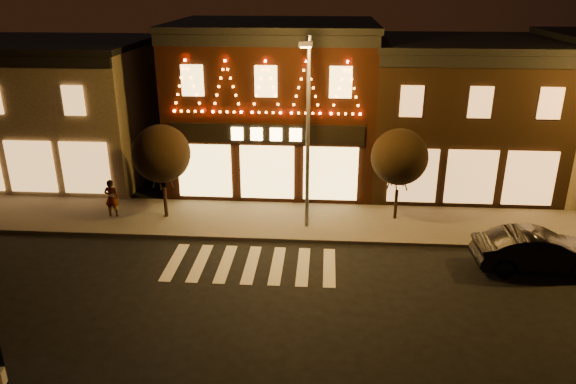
# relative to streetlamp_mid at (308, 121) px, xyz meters

# --- Properties ---
(ground) EXTENTS (120.00, 120.00, 0.00)m
(ground) POSITION_rel_streetlamp_mid_xyz_m (-1.99, -7.15, -4.90)
(ground) COLOR black
(ground) RESTS_ON ground
(sidewalk_far) EXTENTS (44.00, 4.00, 0.15)m
(sidewalk_far) POSITION_rel_streetlamp_mid_xyz_m (0.01, 0.85, -4.83)
(sidewalk_far) COLOR #47423D
(sidewalk_far) RESTS_ON ground
(building_left) EXTENTS (12.20, 8.28, 7.30)m
(building_left) POSITION_rel_streetlamp_mid_xyz_m (-14.99, 6.84, -1.24)
(building_left) COLOR brown
(building_left) RESTS_ON ground
(building_pulp) EXTENTS (10.20, 8.34, 8.30)m
(building_pulp) POSITION_rel_streetlamp_mid_xyz_m (-1.99, 6.83, -0.74)
(building_pulp) COLOR black
(building_pulp) RESTS_ON ground
(building_right_a) EXTENTS (9.20, 8.28, 7.50)m
(building_right_a) POSITION_rel_streetlamp_mid_xyz_m (7.51, 6.84, -1.14)
(building_right_a) COLOR black
(building_right_a) RESTS_ON ground
(streetlamp_mid) EXTENTS (0.52, 1.85, 8.10)m
(streetlamp_mid) POSITION_rel_streetlamp_mid_xyz_m (0.00, 0.00, 0.00)
(streetlamp_mid) COLOR #59595E
(streetlamp_mid) RESTS_ON sidewalk_far
(tree_left) EXTENTS (2.55, 2.55, 4.27)m
(tree_left) POSITION_rel_streetlamp_mid_xyz_m (-6.42, 0.83, -1.77)
(tree_left) COLOR black
(tree_left) RESTS_ON sidewalk_far
(tree_right) EXTENTS (2.48, 2.48, 4.15)m
(tree_right) POSITION_rel_streetlamp_mid_xyz_m (3.97, 1.36, -1.85)
(tree_right) COLOR black
(tree_right) RESTS_ON sidewalk_far
(dark_sedan) EXTENTS (4.72, 1.79, 1.54)m
(dark_sedan) POSITION_rel_streetlamp_mid_xyz_m (8.80, -2.72, -4.13)
(dark_sedan) COLOR black
(dark_sedan) RESTS_ON ground
(pedestrian) EXTENTS (0.65, 0.44, 1.75)m
(pedestrian) POSITION_rel_streetlamp_mid_xyz_m (-8.85, 0.70, -3.88)
(pedestrian) COLOR gray
(pedestrian) RESTS_ON sidewalk_far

